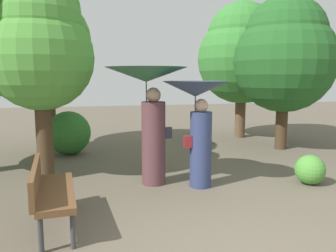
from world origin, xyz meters
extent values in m
cylinder|color=#563338|center=(-0.38, 2.83, 0.74)|extent=(0.42, 0.42, 1.49)
sphere|color=tan|center=(-0.38, 2.83, 1.61)|extent=(0.27, 0.27, 0.27)
cylinder|color=#333338|center=(-0.51, 2.81, 1.40)|extent=(0.02, 0.02, 0.86)
cone|color=#33724C|center=(-0.51, 2.81, 1.96)|extent=(1.43, 1.43, 0.26)
cube|color=#333342|center=(-0.11, 2.86, 0.92)|extent=(0.14, 0.10, 0.20)
cylinder|color=navy|center=(0.38, 2.47, 0.66)|extent=(0.38, 0.38, 1.33)
sphere|color=tan|center=(0.38, 2.47, 1.43)|extent=(0.24, 0.24, 0.24)
cylinder|color=#333338|center=(0.27, 2.45, 1.23)|extent=(0.02, 0.02, 0.72)
cone|color=#38476B|center=(0.27, 2.45, 1.72)|extent=(1.13, 1.13, 0.26)
cube|color=maroon|center=(0.14, 2.44, 0.82)|extent=(0.14, 0.10, 0.20)
cylinder|color=#38383D|center=(-1.73, 0.67, 0.22)|extent=(0.06, 0.06, 0.44)
cylinder|color=#38383D|center=(-2.07, 0.64, 0.22)|extent=(0.06, 0.06, 0.44)
cylinder|color=#38383D|center=(-1.83, 2.01, 0.22)|extent=(0.06, 0.06, 0.44)
cylinder|color=#38383D|center=(-2.17, 1.98, 0.22)|extent=(0.06, 0.06, 0.44)
cube|color=brown|center=(-1.95, 1.33, 0.46)|extent=(0.55, 1.53, 0.08)
cube|color=brown|center=(-2.19, 1.31, 0.66)|extent=(0.17, 1.50, 0.35)
cylinder|color=#42301E|center=(-2.31, 3.51, 1.51)|extent=(0.30, 0.30, 3.02)
sphere|color=#4C9338|center=(-2.31, 3.51, 2.27)|extent=(1.91, 1.91, 1.91)
sphere|color=#4C9338|center=(-2.31, 3.51, 2.87)|extent=(1.53, 1.53, 1.53)
cylinder|color=#42301E|center=(3.53, 5.04, 1.55)|extent=(0.31, 0.31, 3.10)
sphere|color=#235B23|center=(3.53, 5.04, 2.32)|extent=(2.65, 2.65, 2.65)
sphere|color=#235B23|center=(3.53, 5.04, 2.94)|extent=(2.12, 2.12, 2.12)
cylinder|color=brown|center=(3.23, 6.96, 1.64)|extent=(0.33, 0.33, 3.28)
sphere|color=#387F33|center=(3.23, 6.96, 2.46)|extent=(2.75, 2.75, 2.75)
sphere|color=#387F33|center=(3.23, 6.96, 3.12)|extent=(2.20, 2.20, 2.20)
cylinder|color=#42301E|center=(-2.55, 6.65, 1.91)|extent=(0.38, 0.38, 3.82)
sphere|color=#4C9338|center=(-2.55, 6.65, 2.87)|extent=(2.40, 2.40, 2.40)
sphere|color=#4C9338|center=(-2.55, 6.65, 3.63)|extent=(1.92, 1.92, 1.92)
sphere|color=#2D6B28|center=(-1.99, 5.64, 0.54)|extent=(1.08, 1.08, 1.08)
sphere|color=#4C9338|center=(2.35, 2.13, 0.27)|extent=(0.54, 0.54, 0.54)
camera|label=1|loc=(-1.53, -3.14, 1.93)|focal=36.88mm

